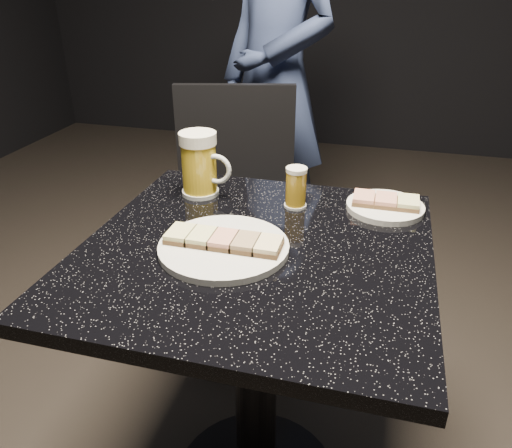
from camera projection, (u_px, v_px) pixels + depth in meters
The scene contains 9 objects.
plate_large at pixel (224, 247), 1.00m from camera, with size 0.26×0.26×0.01m, color silver.
plate_small at pixel (385, 207), 1.17m from camera, with size 0.18×0.18×0.01m, color white.
patron at pixel (276, 81), 2.10m from camera, with size 0.61×0.40×1.66m, color navy.
table at pixel (256, 338), 1.13m from camera, with size 0.70×0.70×0.75m.
beer_mug at pixel (200, 164), 1.21m from camera, with size 0.13×0.09×0.16m.
beer_tumbler at pixel (296, 188), 1.16m from camera, with size 0.05×0.05×0.10m.
chair at pixel (235, 199), 1.82m from camera, with size 0.53×0.53×0.89m.
canapes_on_plate_large at pixel (224, 240), 0.99m from camera, with size 0.23×0.07×0.02m.
canapes_on_plate_small at pixel (386, 201), 1.16m from camera, with size 0.15×0.07×0.02m.
Camera 1 is at (0.23, -0.85, 1.26)m, focal length 35.00 mm.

